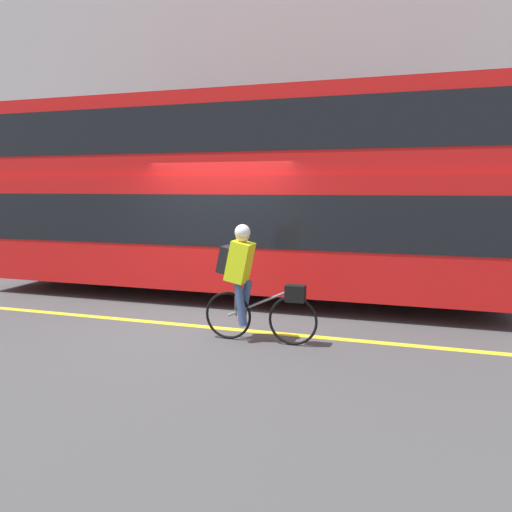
{
  "coord_description": "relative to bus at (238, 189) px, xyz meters",
  "views": [
    {
      "loc": [
        3.12,
        -6.9,
        2.08
      ],
      "look_at": [
        0.74,
        0.58,
        1.0
      ],
      "focal_mm": 35.0,
      "sensor_mm": 36.0,
      "label": 1
    }
  ],
  "objects": [
    {
      "name": "road_center_line",
      "position": [
        0.08,
        -2.28,
        -2.05
      ],
      "size": [
        50.0,
        0.14,
        0.01
      ],
      "primitive_type": "cube",
      "color": "yellow",
      "rests_on": "ground_plane"
    },
    {
      "name": "sidewalk_curb",
      "position": [
        0.08,
        2.86,
        -1.99
      ],
      "size": [
        60.0,
        2.39,
        0.12
      ],
      "color": "#A8A399",
      "rests_on": "ground_plane"
    },
    {
      "name": "ground_plane",
      "position": [
        0.08,
        -2.08,
        -2.06
      ],
      "size": [
        80.0,
        80.0,
        0.0
      ],
      "primitive_type": "plane",
      "color": "#424244"
    },
    {
      "name": "cyclist_on_bike",
      "position": [
        1.1,
        -2.72,
        -1.19
      ],
      "size": [
        1.58,
        0.32,
        1.6
      ],
      "color": "black",
      "rests_on": "ground_plane"
    },
    {
      "name": "bus",
      "position": [
        0.0,
        0.0,
        0.0
      ],
      "size": [
        9.77,
        2.52,
        3.7
      ],
      "color": "black",
      "rests_on": "ground_plane"
    },
    {
      "name": "street_sign_post",
      "position": [
        3.66,
        2.73,
        -0.63
      ],
      "size": [
        0.36,
        0.09,
        2.32
      ],
      "color": "#59595B",
      "rests_on": "sidewalk_curb"
    },
    {
      "name": "building_facade",
      "position": [
        0.08,
        4.2,
        1.81
      ],
      "size": [
        60.0,
        0.3,
        7.74
      ],
      "color": "#9E9EA3",
      "rests_on": "ground_plane"
    },
    {
      "name": "trash_bin",
      "position": [
        4.11,
        2.74,
        -1.52
      ],
      "size": [
        0.57,
        0.57,
        0.83
      ],
      "color": "#194C23",
      "rests_on": "sidewalk_curb"
    }
  ]
}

